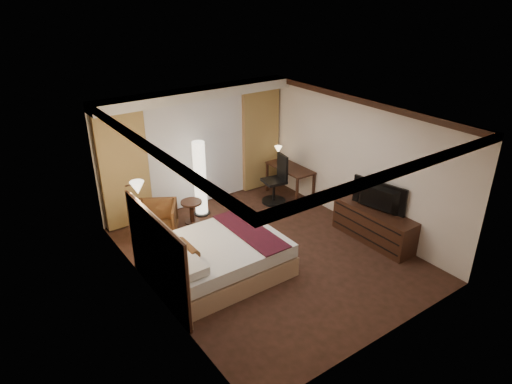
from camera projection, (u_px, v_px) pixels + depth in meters
floor at (268, 254)px, 8.71m from camera, size 4.50×5.50×0.01m
ceiling at (270, 116)px, 7.56m from camera, size 4.50×5.50×0.01m
back_wall at (195, 147)px, 10.16m from camera, size 4.50×0.02×2.70m
left_wall at (151, 226)px, 6.95m from camera, size 0.02×5.50×2.70m
right_wall at (357, 163)px, 9.31m from camera, size 0.02×5.50×2.70m
crown_molding at (270, 119)px, 7.58m from camera, size 4.50×5.50×0.12m
soffit at (197, 94)px, 9.44m from camera, size 4.50×0.50×0.20m
curtain_sheer at (197, 153)px, 10.14m from camera, size 2.48×0.04×2.45m
curtain_left_drape at (124, 170)px, 9.21m from camera, size 1.00×0.14×2.45m
curtain_right_drape at (260, 139)px, 10.99m from camera, size 1.00×0.14×2.45m
wall_sconce at (137, 188)px, 7.56m from camera, size 0.24×0.24×0.24m
bed at (219, 258)px, 8.00m from camera, size 2.22×1.73×0.65m
headboard at (158, 258)px, 7.23m from camera, size 0.12×2.03×1.50m
armchair at (157, 218)px, 9.17m from camera, size 1.01×1.00×0.78m
side_table at (192, 212)px, 9.72m from camera, size 0.45×0.45×0.50m
floor_lamp at (200, 179)px, 9.83m from camera, size 0.36×0.36×1.70m
desk at (290, 182)px, 10.86m from camera, size 0.55×1.23×0.75m
desk_lamp at (278, 155)px, 10.98m from camera, size 0.18×0.18×0.34m
office_chair at (274, 179)px, 10.47m from camera, size 0.64×0.64×1.16m
dresser at (374, 225)px, 9.02m from camera, size 0.50×1.75×0.68m
television at (376, 195)px, 8.72m from camera, size 0.86×1.23×0.15m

